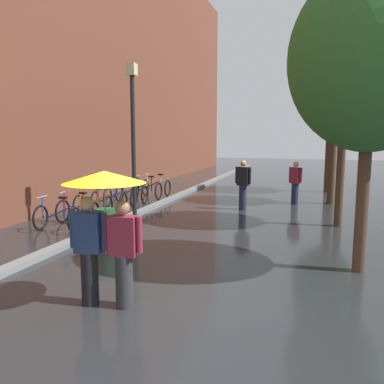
# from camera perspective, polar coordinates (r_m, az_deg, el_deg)

# --- Properties ---
(ground_plane) EXTENTS (80.00, 80.00, 0.00)m
(ground_plane) POSITION_cam_1_polar(r_m,az_deg,el_deg) (6.39, -4.88, -15.43)
(ground_plane) COLOR #26282B
(building_facade) EXTENTS (8.00, 36.00, 12.72)m
(building_facade) POSITION_cam_1_polar(r_m,az_deg,el_deg) (20.05, -21.83, 18.53)
(building_facade) COLOR brown
(building_facade) RESTS_ON ground
(kerb_strip) EXTENTS (0.30, 36.00, 0.12)m
(kerb_strip) POSITION_cam_1_polar(r_m,az_deg,el_deg) (16.54, -2.01, -0.52)
(kerb_strip) COLOR slate
(kerb_strip) RESTS_ON ground
(street_tree_0) EXTENTS (2.91, 2.91, 5.57)m
(street_tree_0) POSITION_cam_1_polar(r_m,az_deg,el_deg) (7.97, 24.60, 17.17)
(street_tree_0) COLOR #473323
(street_tree_0) RESTS_ON ground
(street_tree_1) EXTENTS (2.72, 2.72, 5.76)m
(street_tree_1) POSITION_cam_1_polar(r_m,az_deg,el_deg) (11.84, 21.43, 15.67)
(street_tree_1) COLOR #473323
(street_tree_1) RESTS_ON ground
(street_tree_2) EXTENTS (2.51, 2.51, 5.66)m
(street_tree_2) POSITION_cam_1_polar(r_m,az_deg,el_deg) (15.66, 20.16, 13.36)
(street_tree_2) COLOR #473323
(street_tree_2) RESTS_ON ground
(street_tree_3) EXTENTS (2.83, 2.83, 5.98)m
(street_tree_3) POSITION_cam_1_polar(r_m,az_deg,el_deg) (18.90, 19.59, 12.96)
(street_tree_3) COLOR #473323
(street_tree_3) RESTS_ON ground
(parked_bicycle_0) EXTENTS (1.13, 0.78, 0.96)m
(parked_bicycle_0) POSITION_cam_1_polar(r_m,az_deg,el_deg) (11.15, -18.98, -3.56)
(parked_bicycle_0) COLOR black
(parked_bicycle_0) RESTS_ON ground
(parked_bicycle_1) EXTENTS (1.09, 0.72, 0.96)m
(parked_bicycle_1) POSITION_cam_1_polar(r_m,az_deg,el_deg) (11.89, -16.29, -2.73)
(parked_bicycle_1) COLOR black
(parked_bicycle_1) RESTS_ON ground
(parked_bicycle_2) EXTENTS (1.15, 0.82, 0.96)m
(parked_bicycle_2) POSITION_cam_1_polar(r_m,az_deg,el_deg) (12.79, -14.17, -1.90)
(parked_bicycle_2) COLOR black
(parked_bicycle_2) RESTS_ON ground
(parked_bicycle_3) EXTENTS (1.14, 0.80, 0.96)m
(parked_bicycle_3) POSITION_cam_1_polar(r_m,az_deg,el_deg) (13.52, -11.94, -1.30)
(parked_bicycle_3) COLOR black
(parked_bicycle_3) RESTS_ON ground
(parked_bicycle_4) EXTENTS (1.13, 0.77, 0.96)m
(parked_bicycle_4) POSITION_cam_1_polar(r_m,az_deg,el_deg) (14.32, -10.31, -0.72)
(parked_bicycle_4) COLOR black
(parked_bicycle_4) RESTS_ON ground
(parked_bicycle_5) EXTENTS (1.12, 0.76, 0.96)m
(parked_bicycle_5) POSITION_cam_1_polar(r_m,az_deg,el_deg) (15.13, -8.70, -0.21)
(parked_bicycle_5) COLOR black
(parked_bicycle_5) RESTS_ON ground
(parked_bicycle_6) EXTENTS (1.08, 0.70, 0.96)m
(parked_bicycle_6) POSITION_cam_1_polar(r_m,az_deg,el_deg) (16.01, -6.57, 0.29)
(parked_bicycle_6) COLOR black
(parked_bicycle_6) RESTS_ON ground
(parked_bicycle_7) EXTENTS (1.10, 0.73, 0.96)m
(parked_bicycle_7) POSITION_cam_1_polar(r_m,az_deg,el_deg) (16.86, -5.20, 0.70)
(parked_bicycle_7) COLOR black
(parked_bicycle_7) RESTS_ON ground
(couple_under_umbrella) EXTENTS (1.22, 1.22, 2.05)m
(couple_under_umbrella) POSITION_cam_1_polar(r_m,az_deg,el_deg) (5.93, -12.53, -3.12)
(couple_under_umbrella) COLOR black
(couple_under_umbrella) RESTS_ON ground
(street_lamp_post) EXTENTS (0.24, 0.24, 4.50)m
(street_lamp_post) POSITION_cam_1_polar(r_m,az_deg,el_deg) (11.10, -8.55, 8.39)
(street_lamp_post) COLOR black
(street_lamp_post) RESTS_ON ground
(litter_bin) EXTENTS (0.44, 0.44, 0.85)m
(litter_bin) POSITION_cam_1_polar(r_m,az_deg,el_deg) (9.59, -12.49, -4.88)
(litter_bin) COLOR #1E4C28
(litter_bin) RESTS_ON ground
(pedestrian_walking_midground) EXTENTS (0.50, 0.41, 1.62)m
(pedestrian_walking_midground) POSITION_cam_1_polar(r_m,az_deg,el_deg) (15.20, 14.77, 1.35)
(pedestrian_walking_midground) COLOR #1E233D
(pedestrian_walking_midground) RESTS_ON ground
(pedestrian_walking_far) EXTENTS (0.57, 0.32, 1.72)m
(pedestrian_walking_far) POSITION_cam_1_polar(r_m,az_deg,el_deg) (13.71, 7.41, 1.08)
(pedestrian_walking_far) COLOR #1E233D
(pedestrian_walking_far) RESTS_ON ground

